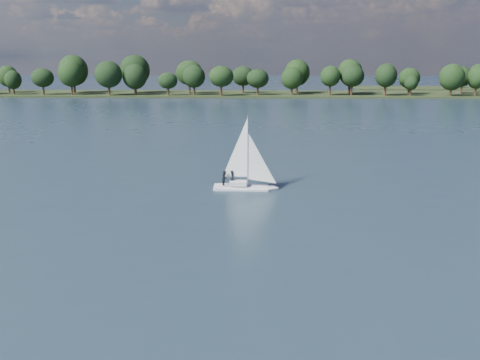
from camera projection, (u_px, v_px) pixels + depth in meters
The scene contains 4 objects.
ground at pixel (256, 128), 125.53m from camera, with size 700.00×700.00×0.00m, color #233342.
far_shore at pixel (258, 95), 234.55m from camera, with size 660.00×40.00×1.50m, color black.
sailboat at pixel (242, 168), 67.40m from camera, with size 7.49×2.27×9.80m.
treeline at pixel (247, 76), 228.93m from camera, with size 562.57×73.42×18.25m.
Camera 1 is at (0.74, -25.08, 16.57)m, focal length 40.00 mm.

